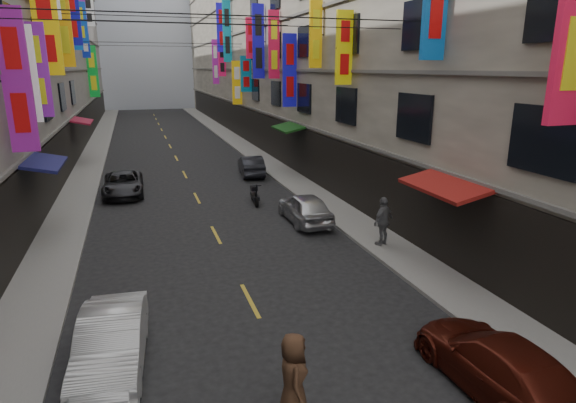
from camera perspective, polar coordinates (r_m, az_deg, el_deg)
sidewalk_left at (r=37.19m, az=-22.36°, el=4.35°), size 2.00×90.00×0.12m
sidewalk_right at (r=38.08m, az=-4.05°, el=5.72°), size 2.00×90.00×0.12m
building_row_right at (r=39.47m, az=4.68°, el=19.79°), size 10.14×90.00×19.00m
haze_block at (r=86.63m, az=-16.60°, el=17.91°), size 18.00×8.00×22.00m
shop_signage at (r=29.69m, az=-13.72°, el=20.33°), size 14.00×55.00×12.21m
street_awnings at (r=20.84m, az=-13.20°, el=5.35°), size 13.99×35.20×0.41m
overhead_cables at (r=24.74m, az=-11.83°, el=20.48°), size 14.00×38.04×1.24m
lane_markings at (r=34.22m, az=-12.66°, el=4.17°), size 0.12×80.20×0.01m
scooter_far_right at (r=23.99m, az=-3.98°, el=0.78°), size 0.51×1.80×1.14m
car_left_mid at (r=11.84m, az=-20.19°, el=-15.41°), size 1.68×4.02×1.29m
car_left_far at (r=26.96m, az=-18.95°, el=1.98°), size 2.08×4.40×1.22m
car_right_near at (r=11.39m, az=23.70°, el=-17.25°), size 1.81×4.32×1.25m
car_right_mid at (r=20.97m, az=2.01°, el=-0.75°), size 1.57×3.88×1.32m
car_right_far at (r=30.37m, az=-4.38°, el=4.28°), size 1.73×3.91×1.25m
pedestrian_rfar at (r=18.25m, az=11.22°, el=-2.29°), size 1.25×1.05×1.86m
pedestrian_crossing at (r=9.68m, az=0.63°, el=-20.15°), size 0.74×0.97×1.80m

